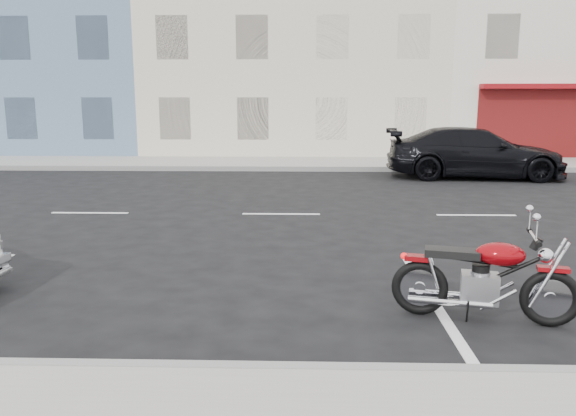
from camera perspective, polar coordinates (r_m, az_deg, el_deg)
name	(u,v)px	position (r m, az deg, el deg)	size (l,w,h in m)	color
ground	(378,215)	(11.68, 9.15, -0.68)	(120.00, 120.00, 0.00)	black
sidewalk_far	(208,163)	(20.47, -8.15, 4.56)	(80.00, 3.40, 0.15)	gray
curb_far	(199,169)	(18.81, -9.02, 3.98)	(80.00, 0.12, 0.16)	gray
bldg_blue	(43,10)	(30.61, -23.62, 17.95)	(12.00, 12.00, 13.00)	slate
bldg_cream	(295,25)	(27.86, 0.70, 18.05)	(12.00, 12.00, 11.50)	beige
bldg_corner	(575,13)	(30.60, 27.11, 17.20)	(14.00, 12.00, 12.50)	beige
motorcycle	(554,286)	(6.45, 25.43, -7.18)	(1.91, 0.76, 0.97)	black
car_far	(475,153)	(17.79, 18.42, 5.34)	(2.11, 5.20, 1.51)	black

